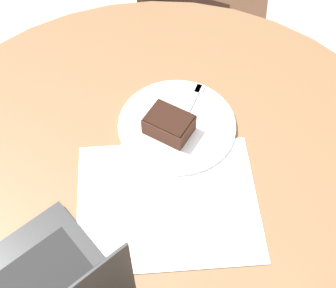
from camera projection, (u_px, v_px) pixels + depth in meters
The scene contains 6 objects.
dining_table at pixel (159, 210), 1.07m from camera, with size 1.20×1.20×0.76m.
chair at pixel (188, 17), 1.71m from camera, with size 0.59×0.59×0.93m.
paper_document at pixel (169, 201), 0.95m from camera, with size 0.45×0.40×0.00m.
plate at pixel (177, 125), 1.06m from camera, with size 0.27×0.27×0.01m.
cake_slice at pixel (169, 124), 1.02m from camera, with size 0.12×0.12×0.05m.
fork at pixel (190, 105), 1.08m from camera, with size 0.14×0.13×0.00m.
Camera 1 is at (0.19, 0.45, 1.61)m, focal length 50.00 mm.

